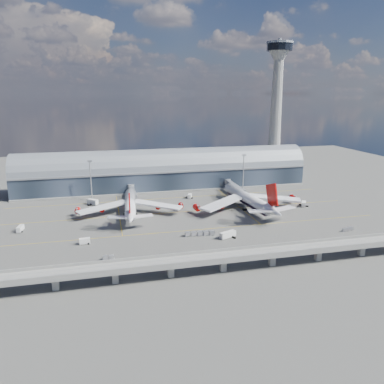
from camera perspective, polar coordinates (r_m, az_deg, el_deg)
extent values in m
plane|color=#474744|center=(194.09, -0.31, -4.79)|extent=(500.00, 500.00, 0.00)
cube|color=gold|center=(184.95, 0.40, -5.80)|extent=(200.00, 0.25, 0.01)
cube|color=gold|center=(212.59, -1.54, -3.04)|extent=(200.00, 0.25, 0.01)
cube|color=gold|center=(240.80, -3.02, -0.91)|extent=(200.00, 0.25, 0.01)
cube|color=gold|center=(218.13, -11.13, -2.85)|extent=(0.25, 80.00, 0.01)
cube|color=gold|center=(231.06, 6.47, -1.67)|extent=(0.25, 80.00, 0.01)
cube|color=#1D2631|center=(265.87, -4.14, 2.13)|extent=(200.00, 28.00, 14.00)
cylinder|color=gray|center=(264.43, -4.17, 3.61)|extent=(200.00, 28.00, 28.00)
cube|color=gray|center=(250.89, -3.64, 3.01)|extent=(200.00, 1.00, 1.20)
cube|color=gray|center=(267.34, -4.11, 0.79)|extent=(200.00, 30.00, 1.20)
cube|color=gray|center=(296.48, 12.15, 2.56)|extent=(18.00, 18.00, 8.00)
cone|color=gray|center=(290.84, 12.59, 10.48)|extent=(10.00, 10.00, 90.00)
cone|color=gray|center=(291.41, 13.14, 19.72)|extent=(16.00, 16.00, 8.00)
cylinder|color=black|center=(291.92, 13.20, 20.70)|extent=(18.00, 18.00, 5.00)
cylinder|color=gray|center=(292.27, 13.23, 21.28)|extent=(19.00, 19.00, 1.50)
cylinder|color=gray|center=(292.45, 13.25, 21.57)|extent=(2.40, 2.40, 3.00)
cube|color=gray|center=(142.88, 4.78, -9.88)|extent=(220.00, 8.50, 1.20)
cube|color=gray|center=(138.99, 5.31, -10.13)|extent=(220.00, 0.40, 1.20)
cube|color=gray|center=(145.90, 4.29, -8.86)|extent=(220.00, 0.40, 1.20)
cube|color=gray|center=(141.32, 4.97, -9.89)|extent=(220.00, 0.12, 0.12)
cube|color=gray|center=(143.91, 4.60, -9.41)|extent=(220.00, 0.12, 0.12)
cube|color=gray|center=(139.31, -20.08, -12.85)|extent=(2.20, 2.20, 5.00)
cube|color=gray|center=(138.08, -11.63, -12.46)|extent=(2.20, 2.20, 5.00)
cube|color=gray|center=(139.73, -3.24, -11.81)|extent=(2.20, 2.20, 5.00)
cube|color=gray|center=(144.16, 4.75, -10.97)|extent=(2.20, 2.20, 5.00)
cube|color=gray|center=(151.13, 12.09, -10.00)|extent=(2.20, 2.20, 5.00)
cube|color=gray|center=(160.31, 18.65, -8.99)|extent=(2.20, 2.20, 5.00)
cube|color=gray|center=(171.34, 24.40, -8.01)|extent=(2.20, 2.20, 5.00)
cylinder|color=gray|center=(239.12, -15.15, 1.57)|extent=(0.70, 0.70, 25.00)
cube|color=gray|center=(236.66, -15.35, 4.56)|extent=(3.00, 0.40, 1.00)
cylinder|color=gray|center=(255.87, 7.83, 2.79)|extent=(0.70, 0.70, 25.00)
cube|color=gray|center=(253.58, 7.93, 5.60)|extent=(3.00, 0.40, 1.00)
cylinder|color=white|center=(211.52, -9.41, -1.78)|extent=(9.06, 47.23, 5.66)
cone|color=white|center=(236.70, -9.43, 0.00)|extent=(6.16, 7.47, 5.66)
cone|color=white|center=(184.69, -9.40, -4.00)|extent=(6.42, 11.00, 5.66)
cube|color=#B40A07|center=(185.13, -9.49, -1.69)|extent=(1.39, 10.60, 11.72)
cube|color=white|center=(210.68, -13.44, -2.26)|extent=(28.96, 18.01, 2.29)
cube|color=white|center=(210.41, -5.37, -1.93)|extent=(27.92, 21.18, 2.29)
cylinder|color=#B40A07|center=(212.87, -13.53, -2.53)|extent=(3.15, 4.62, 2.83)
cylinder|color=#B40A07|center=(214.34, -17.04, -2.66)|extent=(3.15, 4.62, 2.83)
cylinder|color=#B40A07|center=(212.59, -5.24, -2.20)|extent=(3.15, 4.62, 2.83)
cylinder|color=#B40A07|center=(213.83, -1.72, -2.04)|extent=(3.15, 4.62, 2.83)
cylinder|color=gray|center=(228.57, -9.38, -1.61)|extent=(0.44, 0.44, 2.65)
cylinder|color=gray|center=(209.39, -10.14, -3.17)|extent=(0.53, 0.53, 2.65)
cylinder|color=gray|center=(209.34, -8.59, -3.11)|extent=(0.53, 0.53, 2.65)
cylinder|color=black|center=(209.65, -10.13, -3.39)|extent=(2.04, 1.47, 1.33)
cylinder|color=black|center=(209.60, -8.58, -3.33)|extent=(2.04, 1.47, 1.33)
cylinder|color=white|center=(220.20, 8.39, -0.90)|extent=(10.61, 50.52, 6.02)
cone|color=white|center=(244.76, 5.41, 0.78)|extent=(6.76, 8.82, 6.02)
cone|color=white|center=(194.68, 12.43, -2.93)|extent=(7.14, 12.95, 6.02)
cube|color=#B40A07|center=(195.05, 12.09, -0.47)|extent=(1.87, 12.42, 13.74)
cube|color=white|center=(211.89, 4.71, -1.65)|extent=(30.72, 24.12, 2.57)
cube|color=white|center=(226.38, 12.29, -0.87)|extent=(32.08, 19.75, 2.57)
cylinder|color=black|center=(220.65, 8.38, -1.32)|extent=(9.24, 45.31, 5.12)
cylinder|color=#B40A07|center=(214.02, 4.34, -1.99)|extent=(3.78, 5.47, 3.32)
cylinder|color=#B40A07|center=(208.99, 0.68, -2.37)|extent=(3.78, 5.47, 3.32)
cylinder|color=#B40A07|center=(228.89, 12.13, -1.18)|extent=(3.78, 5.47, 3.32)
cylinder|color=#B40A07|center=(236.45, 15.15, -0.85)|extent=(3.78, 5.47, 3.32)
cylinder|color=gray|center=(236.69, 6.42, -0.87)|extent=(0.52, 0.52, 3.11)
cylinder|color=gray|center=(216.48, 8.06, -2.42)|extent=(0.62, 0.62, 3.11)
cylinder|color=gray|center=(219.45, 9.61, -2.25)|extent=(0.62, 0.62, 3.11)
cylinder|color=black|center=(216.77, 8.05, -2.67)|extent=(2.42, 1.76, 1.56)
cylinder|color=black|center=(219.74, 9.60, -2.49)|extent=(2.42, 1.76, 1.56)
cube|color=gray|center=(238.33, -9.07, 0.05)|extent=(3.00, 24.00, 3.00)
cube|color=gray|center=(226.76, -8.82, -0.70)|extent=(3.60, 3.60, 3.40)
cylinder|color=gray|center=(249.94, -9.29, 0.73)|extent=(4.40, 4.40, 4.00)
cylinder|color=gray|center=(227.71, -8.79, -1.55)|extent=(0.50, 0.50, 3.40)
cylinder|color=black|center=(228.09, -8.78, -1.87)|extent=(1.40, 0.80, 0.80)
cube|color=gray|center=(250.17, 6.47, 0.84)|extent=(3.00, 28.00, 3.00)
cube|color=gray|center=(237.47, 7.61, 0.05)|extent=(3.60, 3.60, 3.40)
cylinder|color=gray|center=(263.00, 5.44, 1.56)|extent=(4.40, 4.40, 4.00)
cylinder|color=gray|center=(238.38, 7.58, -0.76)|extent=(0.50, 0.50, 3.40)
cylinder|color=black|center=(238.74, 7.57, -1.08)|extent=(1.40, 0.80, 0.80)
cube|color=silver|center=(201.23, -24.71, -5.05)|extent=(2.78, 6.48, 2.33)
cylinder|color=black|center=(203.46, -24.64, -5.14)|extent=(2.32, 1.06, 0.81)
cylinder|color=black|center=(199.67, -24.71, -5.52)|extent=(2.32, 1.06, 0.81)
cube|color=silver|center=(174.49, -16.04, -7.18)|extent=(4.81, 2.51, 2.42)
cylinder|color=black|center=(174.69, -15.52, -7.49)|extent=(1.02, 2.39, 0.84)
cylinder|color=black|center=(175.09, -16.50, -7.51)|extent=(1.02, 2.39, 0.84)
cube|color=silver|center=(175.53, 5.48, -6.45)|extent=(8.55, 5.35, 2.69)
cylinder|color=black|center=(175.85, 6.34, -6.85)|extent=(1.84, 2.74, 0.93)
cylinder|color=black|center=(176.12, 4.60, -6.77)|extent=(1.84, 2.74, 0.93)
cube|color=silver|center=(232.38, 16.66, -1.72)|extent=(4.93, 6.09, 2.51)
cylinder|color=black|center=(233.51, 16.24, -1.89)|extent=(2.51, 2.01, 0.87)
cylinder|color=black|center=(231.87, 17.04, -2.07)|extent=(2.51, 2.01, 0.87)
cube|color=silver|center=(239.80, -0.36, -0.60)|extent=(3.65, 5.02, 2.38)
cylinder|color=black|center=(241.23, -0.56, -0.76)|extent=(2.43, 1.61, 0.82)
cylinder|color=black|center=(238.92, -0.16, -0.92)|extent=(2.43, 1.61, 0.82)
cube|color=silver|center=(233.47, -14.90, -1.44)|extent=(6.87, 6.42, 2.95)
cylinder|color=black|center=(235.14, -14.47, -1.63)|extent=(2.62, 2.82, 1.02)
cylinder|color=black|center=(232.52, -15.29, -1.87)|extent=(2.62, 2.82, 1.02)
cube|color=gray|center=(157.29, -13.06, -9.94)|extent=(2.43, 1.73, 0.29)
cube|color=#B3B3B8|center=(156.97, -13.08, -9.69)|extent=(2.04, 1.60, 1.44)
cube|color=gray|center=(157.08, -12.15, -9.92)|extent=(2.43, 1.73, 0.29)
cube|color=#B3B3B8|center=(156.76, -12.16, -9.67)|extent=(2.04, 1.60, 1.44)
cube|color=gray|center=(177.10, -0.71, -6.66)|extent=(2.87, 2.08, 0.34)
cube|color=#B3B3B8|center=(176.78, -0.71, -6.39)|extent=(2.41, 1.92, 1.68)
cube|color=gray|center=(177.42, 0.23, -6.62)|extent=(2.87, 2.08, 0.34)
cube|color=#B3B3B8|center=(177.10, 0.23, -6.35)|extent=(2.41, 1.92, 1.68)
cube|color=gray|center=(177.79, 1.17, -6.58)|extent=(2.87, 2.08, 0.34)
cube|color=#B3B3B8|center=(177.47, 1.17, -6.31)|extent=(2.41, 1.92, 1.68)
cube|color=gray|center=(178.21, 2.10, -6.53)|extent=(2.87, 2.08, 0.34)
cube|color=#B3B3B8|center=(177.88, 2.11, -6.26)|extent=(2.41, 1.92, 1.68)
cube|color=gray|center=(178.67, 3.03, -6.48)|extent=(2.87, 2.08, 0.34)
cube|color=#B3B3B8|center=(178.35, 3.04, -6.22)|extent=(2.41, 1.92, 1.68)
cube|color=gray|center=(197.38, 22.18, -5.53)|extent=(2.36, 1.84, 0.26)
cube|color=#B3B3B8|center=(197.15, 22.20, -5.34)|extent=(2.00, 1.67, 1.32)
cube|color=gray|center=(199.03, 22.62, -5.41)|extent=(2.36, 1.84, 0.26)
cube|color=#B3B3B8|center=(198.80, 22.64, -5.22)|extent=(2.00, 1.67, 1.32)
cube|color=gray|center=(200.69, 23.06, -5.29)|extent=(2.36, 1.84, 0.26)
cube|color=#B3B3B8|center=(200.46, 23.08, -5.10)|extent=(2.00, 1.67, 1.32)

